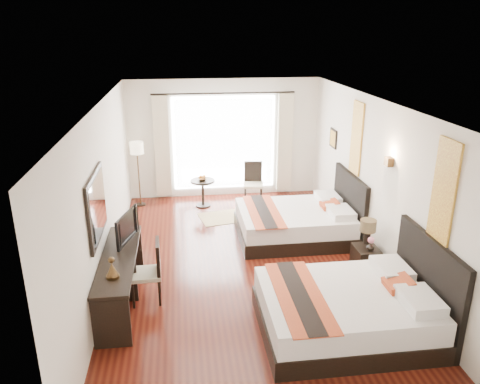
{
  "coord_description": "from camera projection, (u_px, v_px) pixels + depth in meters",
  "views": [
    {
      "loc": [
        -1.02,
        -7.07,
        3.91
      ],
      "look_at": [
        -0.05,
        0.4,
        1.24
      ],
      "focal_mm": 35.0,
      "sensor_mm": 36.0,
      "label": 1
    }
  ],
  "objects": [
    {
      "name": "floor",
      "position": [
        246.0,
        267.0,
        8.04
      ],
      "size": [
        4.5,
        7.5,
        0.01
      ],
      "primitive_type": "cube",
      "color": "#3A100A",
      "rests_on": "ground"
    },
    {
      "name": "ceiling",
      "position": [
        246.0,
        104.0,
        7.11
      ],
      "size": [
        4.5,
        7.5,
        0.02
      ],
      "primitive_type": "cube",
      "color": "white",
      "rests_on": "wall_headboard"
    },
    {
      "name": "wall_headboard",
      "position": [
        378.0,
        185.0,
        7.84
      ],
      "size": [
        0.01,
        7.5,
        2.8
      ],
      "primitive_type": "cube",
      "color": "silver",
      "rests_on": "floor"
    },
    {
      "name": "wall_desk",
      "position": [
        104.0,
        197.0,
        7.3
      ],
      "size": [
        0.01,
        7.5,
        2.8
      ],
      "primitive_type": "cube",
      "color": "silver",
      "rests_on": "floor"
    },
    {
      "name": "wall_window",
      "position": [
        224.0,
        139.0,
        11.07
      ],
      "size": [
        4.5,
        0.01,
        2.8
      ],
      "primitive_type": "cube",
      "color": "silver",
      "rests_on": "floor"
    },
    {
      "name": "wall_entry",
      "position": [
        307.0,
        331.0,
        4.07
      ],
      "size": [
        4.5,
        0.01,
        2.8
      ],
      "primitive_type": "cube",
      "color": "silver",
      "rests_on": "floor"
    },
    {
      "name": "window_glass",
      "position": [
        224.0,
        143.0,
        11.09
      ],
      "size": [
        2.4,
        0.02,
        2.2
      ],
      "primitive_type": "cube",
      "color": "white",
      "rests_on": "wall_window"
    },
    {
      "name": "sheer_curtain",
      "position": [
        224.0,
        144.0,
        11.04
      ],
      "size": [
        2.3,
        0.02,
        2.1
      ],
      "primitive_type": "cube",
      "color": "white",
      "rests_on": "wall_window"
    },
    {
      "name": "drape_left",
      "position": [
        162.0,
        147.0,
        10.83
      ],
      "size": [
        0.35,
        0.14,
        2.35
      ],
      "primitive_type": "cube",
      "color": "#BBB491",
      "rests_on": "floor"
    },
    {
      "name": "drape_right",
      "position": [
        285.0,
        143.0,
        11.18
      ],
      "size": [
        0.35,
        0.14,
        2.35
      ],
      "primitive_type": "cube",
      "color": "#BBB491",
      "rests_on": "floor"
    },
    {
      "name": "art_panel_near",
      "position": [
        444.0,
        192.0,
        5.86
      ],
      "size": [
        0.03,
        0.5,
        1.35
      ],
      "primitive_type": "cube",
      "color": "#954315",
      "rests_on": "wall_headboard"
    },
    {
      "name": "art_panel_far",
      "position": [
        357.0,
        138.0,
        8.69
      ],
      "size": [
        0.03,
        0.5,
        1.35
      ],
      "primitive_type": "cube",
      "color": "#954315",
      "rests_on": "wall_headboard"
    },
    {
      "name": "wall_sconce",
      "position": [
        389.0,
        162.0,
        7.28
      ],
      "size": [
        0.1,
        0.14,
        0.14
      ],
      "primitive_type": "cube",
      "color": "#453018",
      "rests_on": "wall_headboard"
    },
    {
      "name": "mirror_frame",
      "position": [
        96.0,
        206.0,
        6.5
      ],
      "size": [
        0.04,
        1.25,
        0.95
      ],
      "primitive_type": "cube",
      "color": "black",
      "rests_on": "wall_desk"
    },
    {
      "name": "mirror_glass",
      "position": [
        98.0,
        206.0,
        6.5
      ],
      "size": [
        0.01,
        1.12,
        0.82
      ],
      "primitive_type": "cube",
      "color": "white",
      "rests_on": "mirror_frame"
    },
    {
      "name": "bed_near",
      "position": [
        352.0,
        309.0,
        6.27
      ],
      "size": [
        2.29,
        1.79,
        1.3
      ],
      "color": "black",
      "rests_on": "floor"
    },
    {
      "name": "bed_far",
      "position": [
        299.0,
        222.0,
        9.1
      ],
      "size": [
        2.22,
        1.73,
        1.25
      ],
      "color": "black",
      "rests_on": "floor"
    },
    {
      "name": "nightstand",
      "position": [
        365.0,
        260.0,
        7.82
      ],
      "size": [
        0.38,
        0.47,
        0.45
      ],
      "primitive_type": "cube",
      "color": "black",
      "rests_on": "floor"
    },
    {
      "name": "table_lamp",
      "position": [
        368.0,
        227.0,
        7.7
      ],
      "size": [
        0.26,
        0.26,
        0.42
      ],
      "color": "black",
      "rests_on": "nightstand"
    },
    {
      "name": "vase",
      "position": [
        371.0,
        244.0,
        7.61
      ],
      "size": [
        0.13,
        0.13,
        0.13
      ],
      "primitive_type": "imported",
      "rotation": [
        0.0,
        0.0,
        -0.05
      ],
      "color": "black",
      "rests_on": "nightstand"
    },
    {
      "name": "console_desk",
      "position": [
        121.0,
        279.0,
        6.92
      ],
      "size": [
        0.5,
        2.2,
        0.76
      ],
      "primitive_type": "cube",
      "color": "black",
      "rests_on": "floor"
    },
    {
      "name": "television",
      "position": [
        122.0,
        226.0,
        7.23
      ],
      "size": [
        0.33,
        0.81,
        0.47
      ],
      "primitive_type": "imported",
      "rotation": [
        0.0,
        0.0,
        1.28
      ],
      "color": "black",
      "rests_on": "console_desk"
    },
    {
      "name": "bronze_figurine",
      "position": [
        112.0,
        269.0,
        6.17
      ],
      "size": [
        0.22,
        0.22,
        0.27
      ],
      "primitive_type": null,
      "rotation": [
        0.0,
        0.0,
        -0.25
      ],
      "color": "#453018",
      "rests_on": "console_desk"
    },
    {
      "name": "desk_chair",
      "position": [
        148.0,
        283.0,
        6.99
      ],
      "size": [
        0.46,
        0.46,
        0.96
      ],
      "rotation": [
        0.0,
        0.0,
        3.18
      ],
      "color": "beige",
      "rests_on": "floor"
    },
    {
      "name": "floor_lamp",
      "position": [
        137.0,
        152.0,
        10.43
      ],
      "size": [
        0.3,
        0.3,
        1.5
      ],
      "color": "black",
      "rests_on": "floor"
    },
    {
      "name": "side_table",
      "position": [
        203.0,
        193.0,
        10.68
      ],
      "size": [
        0.55,
        0.55,
        0.63
      ],
      "primitive_type": "cylinder",
      "color": "black",
      "rests_on": "floor"
    },
    {
      "name": "fruit_bowl",
      "position": [
        202.0,
        179.0,
        10.55
      ],
      "size": [
        0.25,
        0.25,
        0.05
      ],
      "primitive_type": "imported",
      "rotation": [
        0.0,
        0.0,
        0.29
      ],
      "color": "#4C2B1B",
      "rests_on": "side_table"
    },
    {
      "name": "window_chair",
      "position": [
        253.0,
        190.0,
        10.93
      ],
      "size": [
        0.49,
        0.49,
        0.95
      ],
      "rotation": [
        0.0,
        0.0,
        -1.7
      ],
      "color": "beige",
      "rests_on": "floor"
    },
    {
      "name": "jute_rug",
      "position": [
        227.0,
        217.0,
        10.16
      ],
      "size": [
        1.27,
        0.98,
        0.01
      ],
      "primitive_type": "cube",
      "rotation": [
        0.0,
        0.0,
        0.2
      ],
      "color": "tan",
      "rests_on": "floor"
    }
  ]
}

